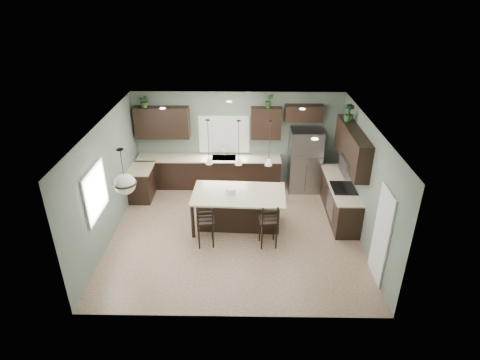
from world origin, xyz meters
name	(u,v)px	position (x,y,z in m)	size (l,w,h in m)	color
ground	(236,232)	(0.00, 0.00, 0.00)	(6.00, 6.00, 0.00)	#9E8466
pantry_door	(381,235)	(2.98, -1.55, 1.02)	(0.04, 0.82, 2.04)	white
window_back	(224,134)	(-0.40, 2.73, 1.55)	(1.35, 0.02, 1.00)	white
window_left	(95,192)	(-2.98, -0.80, 1.55)	(0.02, 1.10, 1.00)	white
left_return_cabs	(141,184)	(-2.70, 1.70, 0.45)	(0.60, 0.90, 0.90)	black
left_return_countertop	(140,168)	(-2.68, 1.70, 0.92)	(0.66, 0.96, 0.04)	beige
back_lower_cabs	(209,172)	(-0.85, 2.45, 0.45)	(4.20, 0.60, 0.90)	black
back_countertop	(209,158)	(-0.85, 2.43, 0.92)	(4.20, 0.66, 0.04)	beige
sink_inset	(224,158)	(-0.40, 2.43, 0.94)	(0.70, 0.45, 0.01)	gray
faucet	(224,154)	(-0.40, 2.40, 1.08)	(0.02, 0.02, 0.28)	silver
back_upper_left	(162,123)	(-2.15, 2.58, 1.95)	(1.55, 0.34, 0.90)	black
back_upper_right	(266,123)	(0.80, 2.58, 1.95)	(0.85, 0.34, 0.90)	black
fridge_header	(304,113)	(1.85, 2.58, 2.25)	(1.05, 0.34, 0.45)	black
right_lower_cabs	(340,200)	(2.70, 0.87, 0.45)	(0.60, 2.35, 0.90)	black
right_countertop	(341,184)	(2.68, 0.87, 0.92)	(0.66, 2.35, 0.04)	beige
cooktop	(343,188)	(2.68, 0.60, 0.94)	(0.58, 0.75, 0.02)	black
wall_oven_front	(330,205)	(2.40, 0.60, 0.45)	(0.01, 0.72, 0.60)	gray
right_upper_cabs	(352,146)	(2.83, 0.87, 1.95)	(0.34, 2.35, 0.90)	black
microwave	(350,166)	(2.78, 0.60, 1.55)	(0.40, 0.75, 0.40)	gray
refrigerator	(305,160)	(1.95, 2.31, 0.93)	(0.90, 0.74, 1.85)	gray
kitchen_island	(239,210)	(0.07, 0.32, 0.46)	(2.27, 1.29, 0.92)	black
serving_dish	(231,191)	(-0.13, 0.33, 0.99)	(0.24, 0.24, 0.14)	white
bar_stool_left	(205,225)	(-0.69, -0.50, 0.54)	(0.40, 0.40, 1.09)	black
bar_stool_right	(268,224)	(0.77, -0.50, 0.56)	(0.42, 0.42, 1.13)	black
pendant_left	(208,142)	(-0.63, 0.35, 2.25)	(0.17, 0.17, 1.10)	silver
pendant_center	(239,143)	(0.07, 0.32, 2.25)	(0.17, 0.17, 1.10)	white
pendant_right	(269,144)	(0.77, 0.29, 2.25)	(0.17, 0.17, 1.10)	white
chandelier	(123,172)	(-2.11, -1.38, 2.32)	(0.46, 0.46, 0.96)	beige
plant_back_left	(145,101)	(-2.57, 2.55, 2.58)	(0.33, 0.29, 0.37)	#2A4B21
plant_back_right	(269,101)	(0.87, 2.55, 2.60)	(0.22, 0.18, 0.41)	#2B5123
plant_right_wall	(349,113)	(2.80, 1.43, 2.62)	(0.25, 0.25, 0.44)	#234A20
room_shell	(235,170)	(0.00, 0.00, 1.70)	(6.00, 6.00, 6.00)	slate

